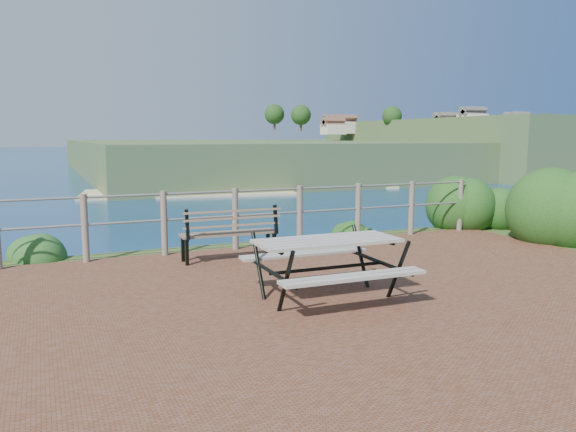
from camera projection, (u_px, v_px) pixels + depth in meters
name	position (u px, v px, depth m)	size (l,w,h in m)	color
ground	(334.00, 307.00, 6.12)	(10.00, 7.00, 0.12)	brown
ocean	(48.00, 142.00, 187.28)	(1200.00, 1200.00, 0.00)	navy
safety_railing	(235.00, 216.00, 9.07)	(9.40, 0.10, 1.00)	#6B5B4C
distant_bay	(455.00, 144.00, 258.99)	(290.00, 232.36, 24.00)	#3F5A2D
picnic_table	(327.00, 262.00, 6.33)	(1.63, 1.40, 0.68)	gray
park_bench	(229.00, 225.00, 8.31)	(1.45, 0.39, 0.81)	brown
shrub_right_front	(564.00, 241.00, 10.01)	(1.55, 1.55, 2.20)	#154013
shrub_right_edge	(482.00, 228.00, 11.34)	(1.26, 1.26, 1.79)	#154013
shrub_lip_west	(38.00, 257.00, 8.63)	(0.79, 0.79, 0.53)	#255520
shrub_lip_east	(357.00, 234.00, 10.71)	(0.70, 0.70, 0.41)	#154013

